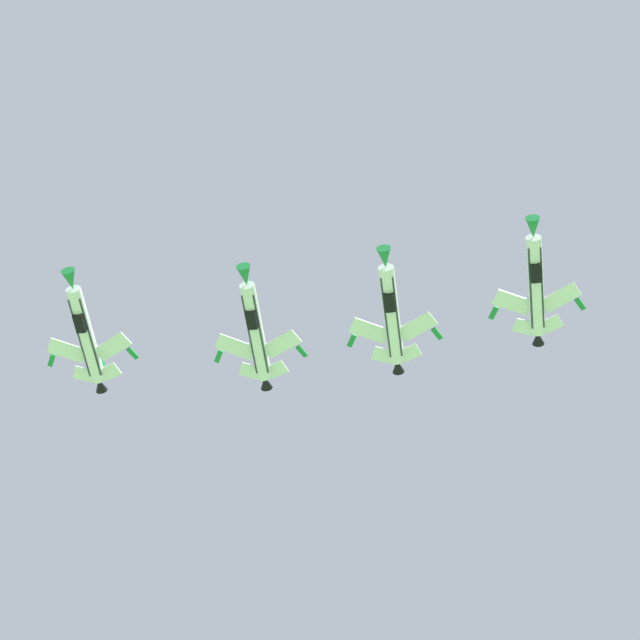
% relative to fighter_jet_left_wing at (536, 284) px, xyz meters
% --- Properties ---
extents(fighter_jet_left_wing, '(10.54, 15.01, 4.35)m').
position_rel_fighter_jet_left_wing_xyz_m(fighter_jet_left_wing, '(0.00, 0.00, 0.00)').
color(fighter_jet_left_wing, silver).
extents(fighter_jet_right_wing, '(10.54, 15.01, 4.37)m').
position_rel_fighter_jet_left_wing_xyz_m(fighter_jet_right_wing, '(-14.68, -6.08, -1.37)').
color(fighter_jet_right_wing, silver).
extents(fighter_jet_left_outer, '(10.53, 15.01, 4.38)m').
position_rel_fighter_jet_left_wing_xyz_m(fighter_jet_left_outer, '(-28.22, -12.43, -1.63)').
color(fighter_jet_left_outer, silver).
extents(fighter_jet_right_outer, '(10.54, 15.01, 4.36)m').
position_rel_fighter_jet_left_wing_xyz_m(fighter_jet_right_outer, '(-44.79, -21.70, -0.40)').
color(fighter_jet_right_outer, silver).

